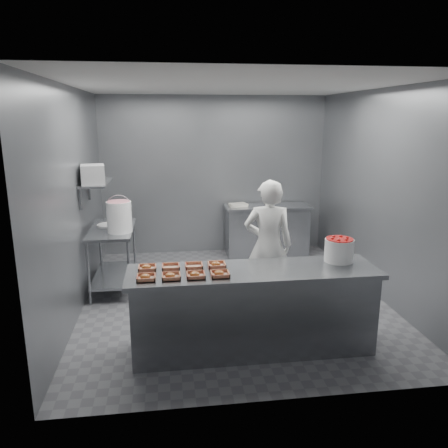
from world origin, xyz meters
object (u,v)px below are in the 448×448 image
(tray_4, at_px, (147,268))
(tray_0, at_px, (146,277))
(tray_6, at_px, (194,266))
(tray_5, at_px, (171,267))
(glaze_bucket, at_px, (119,216))
(service_counter, at_px, (253,310))
(tray_2, at_px, (196,275))
(worker, at_px, (268,245))
(prep_table, at_px, (113,249))
(strawberry_tub, at_px, (339,249))
(tray_7, at_px, (217,265))
(appliance, at_px, (93,174))
(tray_1, at_px, (171,276))
(tray_3, at_px, (220,274))
(back_counter, at_px, (267,230))

(tray_4, bearing_deg, tray_0, -90.00)
(tray_6, bearing_deg, tray_5, 180.00)
(glaze_bucket, bearing_deg, service_counter, -48.78)
(tray_2, height_order, worker, worker)
(prep_table, xyz_separation_m, worker, (2.05, -0.92, 0.25))
(strawberry_tub, bearing_deg, tray_7, 179.95)
(tray_0, height_order, tray_7, same)
(tray_2, relative_size, worker, 0.11)
(tray_2, distance_m, tray_6, 0.28)
(prep_table, height_order, appliance, appliance)
(service_counter, relative_size, strawberry_tub, 8.41)
(tray_4, relative_size, appliance, 0.56)
(service_counter, distance_m, tray_1, 0.98)
(tray_6, bearing_deg, appliance, 127.24)
(service_counter, relative_size, tray_7, 13.88)
(tray_0, distance_m, tray_3, 0.72)
(prep_table, distance_m, tray_3, 2.47)
(back_counter, bearing_deg, tray_4, -122.58)
(prep_table, bearing_deg, tray_4, -72.80)
(tray_5, bearing_deg, tray_0, -131.35)
(tray_5, height_order, tray_7, tray_7)
(back_counter, height_order, tray_5, tray_5)
(back_counter, relative_size, tray_6, 8.01)
(prep_table, distance_m, back_counter, 2.87)
(tray_6, xyz_separation_m, strawberry_tub, (1.57, -0.00, 0.12))
(tray_0, bearing_deg, tray_2, 0.00)
(service_counter, height_order, tray_1, tray_1)
(prep_table, xyz_separation_m, tray_2, (1.04, -2.09, 0.33))
(tray_0, bearing_deg, prep_table, 105.04)
(tray_1, distance_m, appliance, 2.25)
(prep_table, bearing_deg, tray_2, -63.50)
(prep_table, relative_size, tray_0, 6.40)
(strawberry_tub, xyz_separation_m, appliance, (-2.79, 1.60, 0.65))
(tray_3, xyz_separation_m, strawberry_tub, (1.34, 0.27, 0.11))
(tray_1, relative_size, worker, 0.11)
(tray_2, xyz_separation_m, glaze_bucket, (-0.90, 1.86, 0.20))
(tray_4, bearing_deg, service_counter, -7.23)
(tray_7, bearing_deg, prep_table, 125.26)
(back_counter, distance_m, strawberry_tub, 3.17)
(tray_2, bearing_deg, glaze_bucket, 115.83)
(tray_6, bearing_deg, service_counter, -12.84)
(tray_6, bearing_deg, back_counter, 64.18)
(tray_5, relative_size, glaze_bucket, 0.36)
(prep_table, distance_m, tray_5, 2.01)
(tray_0, xyz_separation_m, tray_5, (0.24, 0.28, -0.00))
(tray_5, distance_m, appliance, 2.02)
(service_counter, relative_size, prep_table, 2.17)
(tray_6, relative_size, worker, 0.11)
(tray_6, relative_size, appliance, 0.56)
(tray_5, distance_m, glaze_bucket, 1.73)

